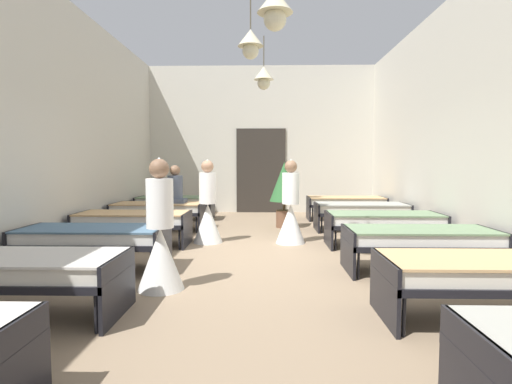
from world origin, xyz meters
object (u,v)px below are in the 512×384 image
(nurse_far_aisle, at_px, (208,213))
(patient_seated_primary, at_px, (175,189))
(bed_right_row_1, at_px, (489,273))
(nurse_mid_aisle, at_px, (160,243))
(bed_left_row_2, at_px, (93,237))
(bed_left_row_1, at_px, (18,270))
(bed_left_row_5, at_px, (175,202))
(nurse_near_aisle, at_px, (291,213))
(potted_plant, at_px, (284,186))
(bed_left_row_3, at_px, (133,220))
(bed_right_row_5, at_px, (346,202))
(bed_right_row_2, at_px, (420,239))
(bed_right_row_3, at_px, (383,221))
(bed_right_row_4, at_px, (361,210))
(bed_left_row_4, at_px, (158,209))

(nurse_far_aisle, height_order, patient_seated_primary, nurse_far_aisle)
(bed_right_row_1, relative_size, nurse_mid_aisle, 1.28)
(bed_left_row_2, bearing_deg, bed_left_row_1, -90.00)
(bed_left_row_5, height_order, nurse_near_aisle, nurse_near_aisle)
(bed_left_row_1, relative_size, potted_plant, 1.31)
(bed_left_row_3, bearing_deg, bed_right_row_5, 37.33)
(patient_seated_primary, xyz_separation_m, potted_plant, (2.34, 0.32, 0.05))
(nurse_mid_aisle, distance_m, nurse_far_aisle, 2.71)
(bed_right_row_1, bearing_deg, bed_right_row_2, 90.00)
(bed_right_row_1, relative_size, patient_seated_primary, 2.38)
(bed_left_row_5, bearing_deg, bed_left_row_3, -90.00)
(bed_left_row_3, bearing_deg, bed_right_row_2, -20.87)
(bed_right_row_3, height_order, nurse_far_aisle, nurse_far_aisle)
(bed_left_row_1, bearing_deg, bed_right_row_1, 0.00)
(nurse_near_aisle, height_order, patient_seated_primary, nurse_near_aisle)
(bed_right_row_1, relative_size, potted_plant, 1.31)
(bed_right_row_1, relative_size, bed_right_row_4, 1.00)
(bed_left_row_4, distance_m, bed_right_row_4, 4.28)
(potted_plant, bearing_deg, bed_left_row_2, -126.32)
(bed_left_row_1, xyz_separation_m, bed_left_row_3, (0.00, 3.27, 0.00))
(bed_right_row_1, xyz_separation_m, bed_right_row_4, (0.00, 4.90, 0.00))
(bed_left_row_5, bearing_deg, bed_left_row_4, -90.00)
(bed_right_row_3, xyz_separation_m, bed_left_row_5, (-4.28, 3.27, 0.00))
(nurse_mid_aisle, bearing_deg, bed_right_row_4, 93.45)
(bed_left_row_2, height_order, nurse_near_aisle, nurse_near_aisle)
(bed_left_row_1, relative_size, bed_right_row_2, 1.00)
(bed_right_row_2, relative_size, bed_left_row_4, 1.00)
(bed_right_row_3, distance_m, bed_right_row_4, 1.63)
(bed_left_row_2, bearing_deg, nurse_mid_aisle, -35.76)
(bed_left_row_5, relative_size, potted_plant, 1.31)
(bed_right_row_1, distance_m, bed_left_row_2, 4.58)
(bed_left_row_3, bearing_deg, potted_plant, 36.96)
(bed_right_row_2, relative_size, patient_seated_primary, 2.38)
(bed_right_row_4, xyz_separation_m, nurse_far_aisle, (-3.04, -1.36, 0.09))
(bed_left_row_3, bearing_deg, bed_right_row_3, 0.00)
(bed_left_row_1, bearing_deg, bed_right_row_3, 37.33)
(nurse_far_aisle, xyz_separation_m, patient_seated_primary, (-0.90, 1.43, 0.34))
(bed_left_row_3, bearing_deg, patient_seated_primary, 78.37)
(bed_left_row_2, bearing_deg, bed_right_row_2, 0.00)
(bed_left_row_1, bearing_deg, bed_left_row_3, 90.00)
(bed_left_row_3, relative_size, bed_right_row_4, 1.00)
(patient_seated_primary, bearing_deg, bed_left_row_5, 102.59)
(bed_left_row_4, height_order, nurse_near_aisle, nurse_near_aisle)
(bed_right_row_2, bearing_deg, bed_right_row_4, 90.00)
(nurse_near_aisle, bearing_deg, potted_plant, -36.63)
(bed_right_row_2, bearing_deg, bed_right_row_3, 90.00)
(bed_left_row_2, relative_size, nurse_mid_aisle, 1.28)
(bed_left_row_3, bearing_deg, bed_right_row_4, 20.87)
(bed_right_row_5, distance_m, nurse_near_aisle, 3.39)
(bed_left_row_5, height_order, patient_seated_primary, patient_seated_primary)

